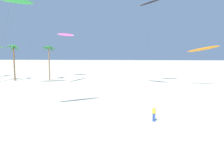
# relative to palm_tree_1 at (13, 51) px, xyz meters

# --- Properties ---
(palm_tree_1) EXTENTS (4.30, 3.99, 8.88)m
(palm_tree_1) POSITION_rel_palm_tree_1_xyz_m (0.00, 0.00, 0.00)
(palm_tree_1) COLOR brown
(palm_tree_1) RESTS_ON ground
(palm_tree_3) EXTENTS (4.39, 3.95, 8.62)m
(palm_tree_3) POSITION_rel_palm_tree_1_xyz_m (8.23, 1.42, 0.13)
(palm_tree_3) COLOR olive
(palm_tree_3) RESTS_ON ground
(flying_kite_1) EXTENTS (4.93, 7.67, 17.06)m
(flying_kite_1) POSITION_rel_palm_tree_1_xyz_m (31.77, -9.49, 9.11)
(flying_kite_1) COLOR black
(flying_kite_1) RESTS_ON ground
(flying_kite_2) EXTENTS (6.27, 7.22, 8.71)m
(flying_kite_2) POSITION_rel_palm_tree_1_xyz_m (42.66, -6.39, 0.49)
(flying_kite_2) COLOR orange
(flying_kite_2) RESTS_ON ground
(flying_kite_5) EXTENTS (5.40, 6.19, 12.31)m
(flying_kite_5) POSITION_rel_palm_tree_1_xyz_m (11.08, 6.71, 4.32)
(flying_kite_5) COLOR #EA5193
(flying_kite_5) RESTS_ON ground
(flying_kite_6) EXTENTS (6.39, 6.85, 17.36)m
(flying_kite_6) POSITION_rel_palm_tree_1_xyz_m (6.35, -10.15, 9.46)
(flying_kite_6) COLOR green
(flying_kite_6) RESTS_ON ground
(person_near_right) EXTENTS (0.44, 0.33, 1.64)m
(person_near_right) POSITION_rel_palm_tree_1_xyz_m (29.92, -28.35, -6.34)
(person_near_right) COLOR #284CA3
(person_near_right) RESTS_ON ground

